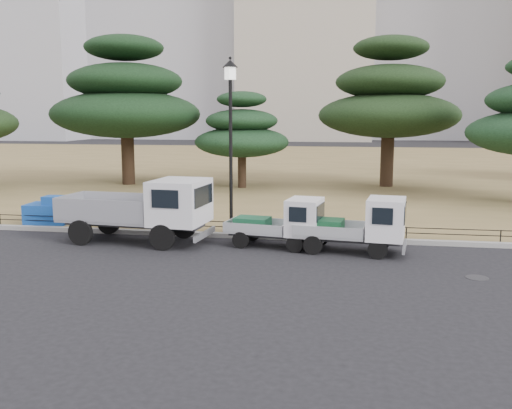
% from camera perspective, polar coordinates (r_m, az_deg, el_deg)
% --- Properties ---
extents(ground, '(220.00, 220.00, 0.00)m').
position_cam_1_polar(ground, '(17.42, -1.11, -5.24)').
color(ground, black).
extents(lawn, '(120.00, 56.00, 0.15)m').
position_cam_1_polar(lawn, '(47.48, 5.83, 3.84)').
color(lawn, olive).
rests_on(lawn, ground).
extents(curb, '(120.00, 0.25, 0.16)m').
position_cam_1_polar(curb, '(19.89, 0.29, -3.21)').
color(curb, gray).
rests_on(curb, ground).
extents(truck_large, '(5.11, 2.38, 2.17)m').
position_cam_1_polar(truck_large, '(19.50, -11.22, -0.26)').
color(truck_large, black).
rests_on(truck_large, ground).
extents(truck_kei_front, '(3.23, 1.74, 1.63)m').
position_cam_1_polar(truck_kei_front, '(18.52, 2.59, -1.83)').
color(truck_kei_front, black).
rests_on(truck_kei_front, ground).
extents(truck_kei_rear, '(3.49, 1.81, 1.75)m').
position_cam_1_polar(truck_kei_rear, '(18.02, 10.21, -2.05)').
color(truck_kei_rear, black).
rests_on(truck_kei_rear, ground).
extents(street_lamp, '(0.54, 0.54, 5.98)m').
position_cam_1_polar(street_lamp, '(19.93, -2.56, 8.72)').
color(street_lamp, black).
rests_on(street_lamp, lawn).
extents(pipe_fence, '(38.00, 0.04, 0.40)m').
position_cam_1_polar(pipe_fence, '(19.96, 0.36, -2.11)').
color(pipe_fence, black).
rests_on(pipe_fence, lawn).
extents(tarp_pile, '(1.68, 1.28, 1.07)m').
position_cam_1_polar(tarp_pile, '(23.29, -19.93, -0.71)').
color(tarp_pile, '#1448A1').
rests_on(tarp_pile, lawn).
extents(manhole, '(0.60, 0.60, 0.01)m').
position_cam_1_polar(manhole, '(16.31, 21.25, -6.84)').
color(manhole, '#2D2D30').
rests_on(manhole, ground).
extents(pine_west_near, '(8.70, 8.70, 8.70)m').
position_cam_1_polar(pine_west_near, '(34.90, -12.88, 10.21)').
color(pine_west_near, black).
rests_on(pine_west_near, lawn).
extents(pine_center_left, '(5.34, 5.34, 5.43)m').
position_cam_1_polar(pine_center_left, '(32.42, -1.42, 7.22)').
color(pine_center_left, black).
rests_on(pine_center_left, lawn).
extents(pine_center_right, '(8.04, 8.04, 8.53)m').
position_cam_1_polar(pine_center_right, '(33.91, 13.17, 10.11)').
color(pine_center_right, black).
rests_on(pine_center_right, lawn).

